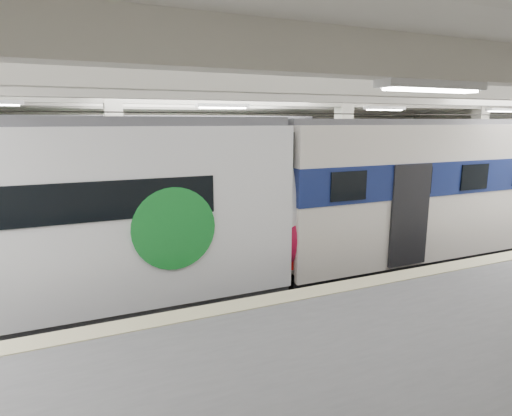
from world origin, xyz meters
name	(u,v)px	position (x,y,z in m)	size (l,w,h in m)	color
station_hall	(279,178)	(0.00, -1.74, 3.24)	(36.00, 24.00, 5.75)	black
modern_emu	(53,224)	(-4.72, 0.00, 2.26)	(14.33, 2.96, 4.60)	white
older_rer	(456,185)	(7.49, 0.00, 2.39)	(13.88, 3.06, 4.56)	silver
far_train	(114,181)	(-2.90, 5.50, 2.42)	(14.81, 3.15, 4.69)	white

